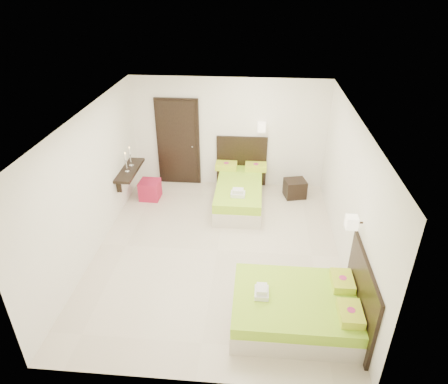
# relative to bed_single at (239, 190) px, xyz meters

# --- Properties ---
(floor) EXTENTS (5.50, 5.50, 0.00)m
(floor) POSITION_rel_bed_single_xyz_m (-0.31, -1.85, -0.30)
(floor) COLOR beige
(floor) RESTS_ON ground
(bed_single) EXTENTS (1.20, 1.99, 1.64)m
(bed_single) POSITION_rel_bed_single_xyz_m (0.00, 0.00, 0.00)
(bed_single) COLOR beige
(bed_single) RESTS_ON ground
(bed_double) EXTENTS (1.85, 1.57, 1.53)m
(bed_double) POSITION_rel_bed_single_xyz_m (1.09, -3.46, -0.03)
(bed_double) COLOR beige
(bed_double) RESTS_ON ground
(nightstand) EXTENTS (0.55, 0.51, 0.41)m
(nightstand) POSITION_rel_bed_single_xyz_m (1.27, 0.37, -0.10)
(nightstand) COLOR black
(nightstand) RESTS_ON ground
(ottoman) EXTENTS (0.45, 0.45, 0.44)m
(ottoman) POSITION_rel_bed_single_xyz_m (-2.05, -0.00, -0.09)
(ottoman) COLOR #A11534
(ottoman) RESTS_ON ground
(door) EXTENTS (1.02, 0.15, 2.14)m
(door) POSITION_rel_bed_single_xyz_m (-1.51, 0.85, 0.75)
(door) COLOR black
(door) RESTS_ON ground
(console_shelf) EXTENTS (0.35, 1.20, 0.78)m
(console_shelf) POSITION_rel_bed_single_xyz_m (-2.40, -0.25, 0.51)
(console_shelf) COLOR black
(console_shelf) RESTS_ON ground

